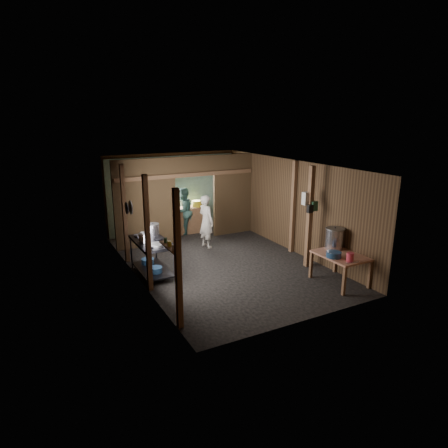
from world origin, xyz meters
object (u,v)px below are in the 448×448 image
stove_pot_large (153,230)px  yellow_tub (197,204)px  cook (206,221)px  prep_table (340,269)px  pink_bucket (350,257)px  stock_pot (334,239)px  gas_range (152,258)px

stove_pot_large → yellow_tub: bearing=47.9°
cook → prep_table: bearing=-168.9°
prep_table → pink_bucket: bearing=-106.8°
stock_pot → cook: bearing=118.0°
stove_pot_large → cook: (1.92, 0.97, -0.25)m
prep_table → yellow_tub: bearing=102.3°
stock_pot → pink_bucket: stock_pot is taller
gas_range → stock_pot: bearing=-27.6°
gas_range → yellow_tub: 3.94m
stove_pot_large → pink_bucket: 4.70m
gas_range → stove_pot_large: (0.17, 0.38, 0.59)m
prep_table → stock_pot: stock_pot is taller
stock_pot → yellow_tub: 5.20m
prep_table → cook: 4.14m
stove_pot_large → stock_pot: (3.71, -2.41, -0.09)m
pink_bucket → yellow_tub: bearing=100.4°
cook → stock_pot: bearing=-164.1°
prep_table → cook: cook is taller
prep_table → yellow_tub: size_ratio=3.36×
yellow_tub → prep_table: bearing=-77.7°
gas_range → prep_table: size_ratio=1.28×
pink_bucket → cook: (-1.50, 4.18, -0.01)m
stock_pot → cook: size_ratio=0.34×
cook → gas_range: bearing=110.6°
gas_range → cook: size_ratio=0.96×
pink_bucket → yellow_tub: size_ratio=0.54×
pink_bucket → prep_table: bearing=73.2°
gas_range → stock_pot: 4.41m
stock_pot → cook: cook is taller
stock_pot → prep_table: bearing=-112.6°
gas_range → pink_bucket: (3.59, -2.84, 0.35)m
prep_table → yellow_tub: 5.59m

